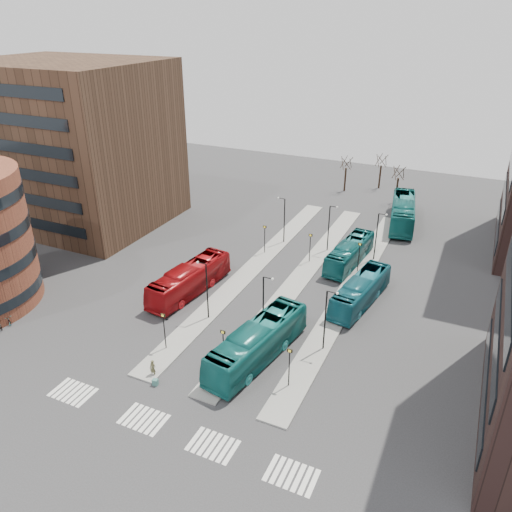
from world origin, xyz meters
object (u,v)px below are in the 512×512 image
at_px(teal_bus_a, 258,342).
at_px(teal_bus_b, 350,253).
at_px(teal_bus_c, 361,291).
at_px(commuter_a, 164,312).
at_px(commuter_b, 267,331).
at_px(red_bus, 190,279).
at_px(suitcase, 155,382).
at_px(bicycle_far, 7,319).
at_px(traveller, 153,368).
at_px(teal_bus_d, 403,212).
at_px(commuter_c, 251,339).

height_order(teal_bus_a, teal_bus_b, teal_bus_a).
height_order(teal_bus_c, commuter_a, teal_bus_c).
xyz_separation_m(teal_bus_b, commuter_a, (-13.44, -19.56, -0.66)).
bearing_deg(commuter_b, red_bus, 75.96).
xyz_separation_m(suitcase, bicycle_far, (-18.55, 1.32, 0.17)).
bearing_deg(teal_bus_b, teal_bus_a, -90.61).
xyz_separation_m(traveller, commuter_a, (-4.07, 7.63, 0.05)).
distance_m(teal_bus_b, bicycle_far, 38.09).
relative_size(teal_bus_a, teal_bus_d, 0.94).
bearing_deg(suitcase, red_bus, 103.78).
xyz_separation_m(traveller, commuter_b, (6.54, 8.90, 0.10)).
bearing_deg(bicycle_far, teal_bus_c, -42.89).
relative_size(teal_bus_a, teal_bus_c, 1.15).
xyz_separation_m(red_bus, teal_bus_a, (11.50, -7.33, 0.10)).
bearing_deg(teal_bus_c, teal_bus_d, 98.98).
bearing_deg(teal_bus_b, teal_bus_c, -61.68).
bearing_deg(red_bus, teal_bus_b, 51.91).
height_order(red_bus, bicycle_far, red_bus).
xyz_separation_m(suitcase, teal_bus_c, (12.04, 19.68, 1.22)).
relative_size(red_bus, commuter_c, 7.00).
bearing_deg(commuter_c, bicycle_far, -76.18).
xyz_separation_m(teal_bus_d, commuter_b, (-6.28, -33.85, -0.97)).
height_order(traveller, bicycle_far, traveller).
bearing_deg(teal_bus_d, teal_bus_b, -111.32).
bearing_deg(suitcase, teal_bus_c, 51.62).
relative_size(suitcase, commuter_a, 0.33).
height_order(teal_bus_a, teal_bus_c, teal_bus_a).
height_order(commuter_a, commuter_b, commuter_b).
xyz_separation_m(suitcase, teal_bus_a, (6.18, 6.74, 1.45)).
xyz_separation_m(commuter_a, commuter_b, (10.61, 1.27, 0.04)).
bearing_deg(commuter_a, traveller, 115.36).
distance_m(teal_bus_c, bicycle_far, 35.69).
relative_size(teal_bus_a, commuter_a, 7.48).
bearing_deg(teal_bus_c, traveller, -115.51).
xyz_separation_m(teal_bus_c, traveller, (-12.86, -18.79, -0.72)).
xyz_separation_m(commuter_b, commuter_c, (-0.79, -1.79, -0.04)).
relative_size(teal_bus_c, commuter_b, 6.16).
bearing_deg(bicycle_far, red_bus, -29.92).
bearing_deg(red_bus, traveller, -64.53).
bearing_deg(suitcase, commuter_c, 51.39).
xyz_separation_m(teal_bus_b, traveller, (-9.37, -27.19, -0.71)).
bearing_deg(suitcase, commuter_a, 112.96).
bearing_deg(commuter_a, commuter_c, 174.23).
bearing_deg(red_bus, teal_bus_c, 24.53).
xyz_separation_m(red_bus, commuter_a, (0.42, -5.56, -0.80)).
height_order(red_bus, commuter_c, red_bus).
distance_m(teal_bus_c, commuter_b, 11.76).
distance_m(red_bus, commuter_a, 5.63).
bearing_deg(red_bus, commuter_c, -24.02).
bearing_deg(teal_bus_a, traveller, -130.38).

